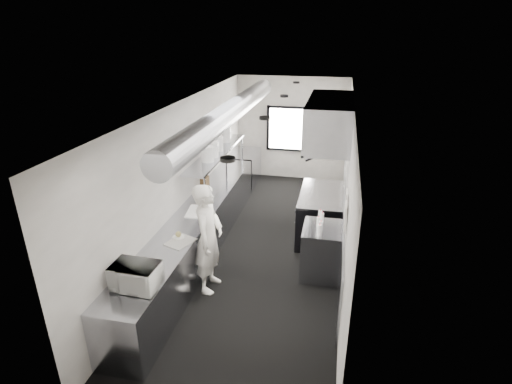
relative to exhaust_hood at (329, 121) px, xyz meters
The scene contains 35 objects.
floor 2.72m from the exhaust_hood, 147.45° to the right, with size 3.00×8.00×0.01m, color black.
ceiling 1.36m from the exhaust_hood, 147.45° to the right, with size 3.00×8.00×0.01m, color white.
wall_back 3.62m from the exhaust_hood, 108.38° to the left, with size 3.00×0.02×2.80m, color silver.
wall_front 4.93m from the exhaust_hood, 103.13° to the right, with size 3.00×0.02×2.80m, color silver.
wall_left 2.87m from the exhaust_hood, 164.91° to the right, with size 0.02×8.00×2.80m, color silver.
wall_right 1.28m from the exhaust_hood, 60.05° to the right, with size 0.02×8.00×2.80m, color silver.
wall_cladding 1.92m from the exhaust_hood, 46.22° to the right, with size 0.03×5.50×1.10m, color #9A9EA8.
hvac_duct 1.83m from the exhaust_hood, behind, with size 0.40×0.40×6.40m, color #9B9DA3.
service_window 3.58m from the exhaust_hood, 108.57° to the left, with size 1.36×0.05×1.25m.
exhaust_hood is the anchor object (origin of this frame).
prep_counter 3.20m from the exhaust_hood, 151.89° to the right, with size 0.70×6.00×0.90m, color #9A9EA8.
pass_shelf 2.46m from the exhaust_hood, behind, with size 0.45×3.00×0.68m.
range 1.92m from the exhaust_hood, behind, with size 0.88×1.60×0.94m.
bottle_station 2.39m from the exhaust_hood, 87.82° to the right, with size 0.65×0.80×0.90m, color #9A9EA8.
far_work_table 3.88m from the exhaust_hood, 131.94° to the left, with size 0.70×1.20×0.90m, color #9A9EA8.
notice_sheet_a 2.09m from the exhaust_hood, 78.88° to the right, with size 0.02×0.28×0.38m, color silver.
notice_sheet_b 2.43m from the exhaust_hood, 80.58° to the right, with size 0.02×0.28×0.38m, color silver.
line_cook 3.12m from the exhaust_hood, 128.08° to the right, with size 0.67×0.44×1.83m, color white.
microwave 4.39m from the exhaust_hood, 121.87° to the right, with size 0.55×0.42×0.33m, color white.
deli_tub_a 4.37m from the exhaust_hood, 124.87° to the right, with size 0.15×0.15×0.11m, color beige.
deli_tub_b 4.24m from the exhaust_hood, 126.54° to the right, with size 0.15×0.15×0.10m, color beige.
newspaper 3.48m from the exhaust_hood, 131.90° to the right, with size 0.34×0.43×0.01m, color silver.
small_plate 3.44m from the exhaust_hood, 134.54° to the right, with size 0.19×0.19×0.02m, color white.
pastry 3.42m from the exhaust_hood, 134.54° to the right, with size 0.09×0.09×0.09m, color tan.
cutting_board 2.92m from the exhaust_hood, 150.26° to the right, with size 0.41×0.55×0.02m, color white.
knife_block 2.78m from the exhaust_hood, behind, with size 0.11×0.24×0.27m, color #503A1C.
plate_stack_a 2.40m from the exhaust_hood, behind, with size 0.26×0.26×0.30m, color white.
plate_stack_b 2.36m from the exhaust_hood, behind, with size 0.25×0.25×0.32m, color white.
plate_stack_c 2.41m from the exhaust_hood, behind, with size 0.23×0.23×0.33m, color white.
plate_stack_d 2.64m from the exhaust_hood, 154.79° to the left, with size 0.24×0.24×0.37m, color white.
squeeze_bottle_a 2.19m from the exhaust_hood, 89.71° to the right, with size 0.07×0.07×0.20m, color white.
squeeze_bottle_b 2.08m from the exhaust_hood, 89.26° to the right, with size 0.06×0.06×0.19m, color white.
squeeze_bottle_c 1.96m from the exhaust_hood, 91.13° to the right, with size 0.06×0.06×0.18m, color white.
squeeze_bottle_d 1.86m from the exhaust_hood, 88.87° to the right, with size 0.06×0.06×0.18m, color white.
squeeze_bottle_e 1.80m from the exhaust_hood, 90.69° to the right, with size 0.07×0.07×0.20m, color white.
Camera 1 is at (1.29, -6.76, 4.04)m, focal length 28.18 mm.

